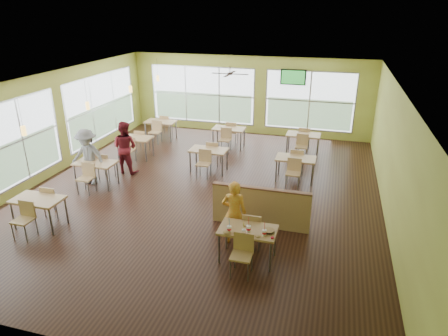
{
  "coord_description": "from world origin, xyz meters",
  "views": [
    {
      "loc": [
        3.48,
        -10.07,
        5.07
      ],
      "look_at": [
        0.94,
        -1.07,
        1.25
      ],
      "focal_mm": 32.0,
      "sensor_mm": 36.0,
      "label": 1
    }
  ],
  "objects_px": {
    "main_table": "(248,234)",
    "half_wall_divider": "(261,207)",
    "man_plaid": "(234,213)",
    "food_basket": "(269,231)"
  },
  "relations": [
    {
      "from": "main_table",
      "to": "half_wall_divider",
      "type": "distance_m",
      "value": 1.45
    },
    {
      "from": "half_wall_divider",
      "to": "food_basket",
      "type": "height_order",
      "value": "half_wall_divider"
    },
    {
      "from": "half_wall_divider",
      "to": "man_plaid",
      "type": "height_order",
      "value": "man_plaid"
    },
    {
      "from": "main_table",
      "to": "food_basket",
      "type": "xyz_separation_m",
      "value": [
        0.44,
        -0.01,
        0.15
      ]
    },
    {
      "from": "main_table",
      "to": "half_wall_divider",
      "type": "xyz_separation_m",
      "value": [
        0.0,
        1.45,
        -0.11
      ]
    },
    {
      "from": "main_table",
      "to": "food_basket",
      "type": "height_order",
      "value": "main_table"
    },
    {
      "from": "main_table",
      "to": "half_wall_divider",
      "type": "relative_size",
      "value": 0.63
    },
    {
      "from": "main_table",
      "to": "man_plaid",
      "type": "bearing_deg",
      "value": 128.19
    },
    {
      "from": "main_table",
      "to": "half_wall_divider",
      "type": "height_order",
      "value": "half_wall_divider"
    },
    {
      "from": "man_plaid",
      "to": "main_table",
      "type": "bearing_deg",
      "value": 121.6
    }
  ]
}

